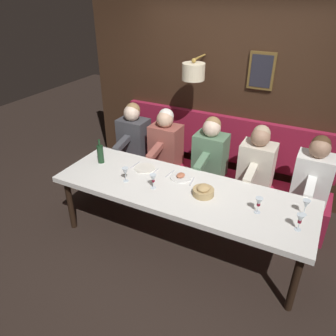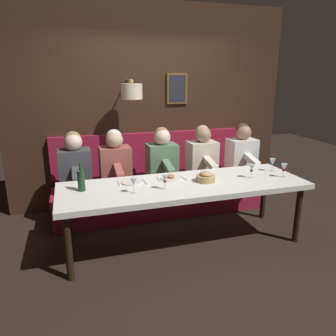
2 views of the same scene
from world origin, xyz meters
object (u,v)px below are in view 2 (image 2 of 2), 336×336
object	(u,v)px
diner_farthest	(75,165)
wine_bottle	(81,180)
diner_far	(115,162)
wine_glass_4	(165,179)
wine_glass_3	(252,168)
bread_bowl	(206,177)
wine_glass_0	(284,168)
wine_glass_1	(273,162)
diner_middle	(162,158)
dining_table	(184,188)
diner_nearest	(242,152)
diner_near	(202,155)
wine_glass_2	(134,182)

from	to	relation	value
diner_farthest	wine_bottle	size ratio (longest dim) A/B	2.64
diner_far	wine_glass_4	xyz separation A→B (m)	(-1.00, -0.38, 0.04)
wine_glass_3	bread_bowl	world-z (taller)	wine_glass_3
wine_glass_0	wine_glass_4	distance (m)	1.46
wine_glass_1	wine_glass_3	world-z (taller)	same
wine_glass_1	diner_middle	bearing A→B (deg)	58.23
wine_glass_3	diner_farthest	bearing A→B (deg)	64.98
dining_table	diner_far	distance (m)	1.10
diner_nearest	wine_bottle	xyz separation A→B (m)	(-0.79, 2.32, 0.04)
diner_near	wine_glass_3	xyz separation A→B (m)	(-0.92, -0.24, 0.04)
dining_table	diner_near	xyz separation A→B (m)	(0.88, -0.58, 0.14)
diner_nearest	wine_glass_2	xyz separation A→B (m)	(-1.02, 1.82, 0.04)
dining_table	diner_near	bearing A→B (deg)	-33.51
wine_glass_4	wine_glass_0	bearing A→B (deg)	-90.17
diner_nearest	wine_glass_1	world-z (taller)	diner_nearest
diner_middle	diner_far	distance (m)	0.64
diner_middle	wine_glass_1	world-z (taller)	diner_middle
wine_bottle	bread_bowl	world-z (taller)	wine_bottle
diner_middle	wine_glass_0	world-z (taller)	diner_middle
diner_far	wine_bottle	bearing A→B (deg)	149.70
wine_glass_3	wine_bottle	bearing A→B (deg)	86.22
wine_glass_2	diner_nearest	bearing A→B (deg)	-60.69
diner_middle	diner_near	bearing A→B (deg)	-90.00
diner_farthest	diner_middle	bearing A→B (deg)	-90.00
dining_table	wine_glass_3	size ratio (longest dim) A/B	16.86
diner_far	wine_glass_1	world-z (taller)	diner_far
dining_table	wine_glass_1	world-z (taller)	wine_glass_1
diner_near	wine_glass_1	size ratio (longest dim) A/B	4.82
wine_bottle	wine_glass_0	bearing A→B (deg)	-95.29
diner_far	diner_farthest	xyz separation A→B (m)	(0.00, 0.51, 0.00)
diner_middle	diner_farthest	bearing A→B (deg)	90.00
diner_nearest	bread_bowl	distance (m)	1.31
diner_middle	wine_bottle	distance (m)	1.36
diner_nearest	dining_table	bearing A→B (deg)	125.98
wine_glass_0	wine_bottle	size ratio (longest dim) A/B	0.55
diner_far	wine_bottle	size ratio (longest dim) A/B	2.64
diner_near	diner_far	world-z (taller)	same
wine_glass_1	wine_glass_4	size ratio (longest dim) A/B	1.00
diner_nearest	diner_near	bearing A→B (deg)	90.00
dining_table	diner_farthest	bearing A→B (deg)	52.57
dining_table	wine_glass_2	world-z (taller)	wine_glass_2
diner_nearest	wine_bottle	bearing A→B (deg)	108.85
diner_far	diner_middle	bearing A→B (deg)	-90.00
diner_far	wine_bottle	world-z (taller)	diner_far
diner_far	bread_bowl	world-z (taller)	diner_far
wine_glass_4	bread_bowl	size ratio (longest dim) A/B	0.75
diner_middle	bread_bowl	world-z (taller)	diner_middle
wine_glass_0	bread_bowl	world-z (taller)	wine_glass_0
wine_glass_3	wine_glass_4	bearing A→B (deg)	94.32
diner_far	wine_glass_4	size ratio (longest dim) A/B	4.82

